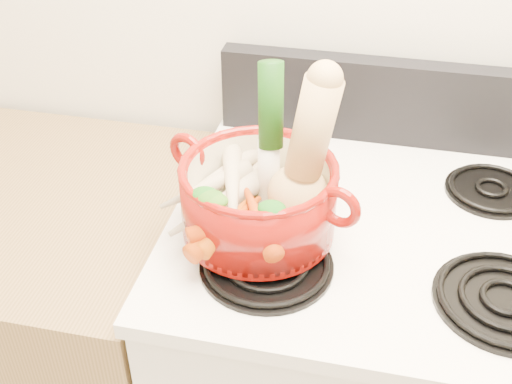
# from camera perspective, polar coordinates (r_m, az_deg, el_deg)

# --- Properties ---
(cooktop) EXTENTS (0.78, 0.67, 0.03)m
(cooktop) POSITION_cam_1_polar(r_m,az_deg,el_deg) (1.20, 11.48, -3.34)
(cooktop) COLOR white
(cooktop) RESTS_ON stove_body
(control_backsplash) EXTENTS (0.76, 0.05, 0.18)m
(control_backsplash) POSITION_cam_1_polar(r_m,az_deg,el_deg) (1.39, 12.67, 7.75)
(control_backsplash) COLOR black
(control_backsplash) RESTS_ON cooktop
(burner_front_left) EXTENTS (0.22, 0.22, 0.02)m
(burner_front_left) POSITION_cam_1_polar(r_m,az_deg,el_deg) (1.07, 0.94, -6.34)
(burner_front_left) COLOR black
(burner_front_left) RESTS_ON cooktop
(burner_front_right) EXTENTS (0.22, 0.22, 0.02)m
(burner_front_right) POSITION_cam_1_polar(r_m,az_deg,el_deg) (1.08, 21.30, -8.84)
(burner_front_right) COLOR black
(burner_front_right) RESTS_ON cooktop
(burner_back_left) EXTENTS (0.17, 0.17, 0.02)m
(burner_back_left) POSITION_cam_1_polar(r_m,az_deg,el_deg) (1.30, 3.62, 2.39)
(burner_back_left) COLOR black
(burner_back_left) RESTS_ON cooktop
(burner_back_right) EXTENTS (0.17, 0.17, 0.02)m
(burner_back_right) POSITION_cam_1_polar(r_m,az_deg,el_deg) (1.31, 20.18, 0.26)
(burner_back_right) COLOR black
(burner_back_right) RESTS_ON cooktop
(dutch_oven) EXTENTS (0.34, 0.34, 0.13)m
(dutch_oven) POSITION_cam_1_polar(r_m,az_deg,el_deg) (1.08, 0.23, -0.63)
(dutch_oven) COLOR maroon
(dutch_oven) RESTS_ON burner_front_left
(pot_handle_left) EXTENTS (0.07, 0.04, 0.07)m
(pot_handle_left) POSITION_cam_1_polar(r_m,az_deg,el_deg) (1.13, -6.14, 3.60)
(pot_handle_left) COLOR maroon
(pot_handle_left) RESTS_ON dutch_oven
(pot_handle_right) EXTENTS (0.07, 0.04, 0.07)m
(pot_handle_right) POSITION_cam_1_polar(r_m,az_deg,el_deg) (1.00, 7.42, -1.34)
(pot_handle_right) COLOR maroon
(pot_handle_right) RESTS_ON dutch_oven
(squash) EXTENTS (0.15, 0.11, 0.28)m
(squash) POSITION_cam_1_polar(r_m,az_deg,el_deg) (1.04, 4.63, 3.66)
(squash) COLOR #E2B673
(squash) RESTS_ON dutch_oven
(leek) EXTENTS (0.06, 0.08, 0.27)m
(leek) POSITION_cam_1_polar(r_m,az_deg,el_deg) (1.07, 1.21, 5.03)
(leek) COLOR silver
(leek) RESTS_ON dutch_oven
(ginger) EXTENTS (0.09, 0.07, 0.04)m
(ginger) POSITION_cam_1_polar(r_m,az_deg,el_deg) (1.15, 1.94, 0.65)
(ginger) COLOR tan
(ginger) RESTS_ON dutch_oven
(parsnip_0) EXTENTS (0.08, 0.21, 0.06)m
(parsnip_0) POSITION_cam_1_polar(r_m,az_deg,el_deg) (1.13, -0.85, 0.22)
(parsnip_0) COLOR beige
(parsnip_0) RESTS_ON dutch_oven
(parsnip_1) EXTENTS (0.18, 0.21, 0.07)m
(parsnip_1) POSITION_cam_1_polar(r_m,az_deg,el_deg) (1.09, -2.85, -0.66)
(parsnip_1) COLOR beige
(parsnip_1) RESTS_ON dutch_oven
(parsnip_2) EXTENTS (0.06, 0.19, 0.06)m
(parsnip_2) POSITION_cam_1_polar(r_m,az_deg,el_deg) (1.15, -1.93, 1.51)
(parsnip_2) COLOR beige
(parsnip_2) RESTS_ON dutch_oven
(parsnip_3) EXTENTS (0.16, 0.14, 0.05)m
(parsnip_3) POSITION_cam_1_polar(r_m,az_deg,el_deg) (1.11, -4.49, 0.60)
(parsnip_3) COLOR beige
(parsnip_3) RESTS_ON dutch_oven
(parsnip_4) EXTENTS (0.15, 0.17, 0.05)m
(parsnip_4) POSITION_cam_1_polar(r_m,az_deg,el_deg) (1.15, -2.59, 2.05)
(parsnip_4) COLOR beige
(parsnip_4) RESTS_ON dutch_oven
(parsnip_5) EXTENTS (0.10, 0.23, 0.06)m
(parsnip_5) POSITION_cam_1_polar(r_m,az_deg,el_deg) (1.10, -2.12, 0.90)
(parsnip_5) COLOR beige
(parsnip_5) RESTS_ON dutch_oven
(carrot_0) EXTENTS (0.11, 0.17, 0.05)m
(carrot_0) POSITION_cam_1_polar(r_m,az_deg,el_deg) (1.05, -2.61, -3.12)
(carrot_0) COLOR #CD480A
(carrot_0) RESTS_ON dutch_oven
(carrot_1) EXTENTS (0.07, 0.15, 0.04)m
(carrot_1) POSITION_cam_1_polar(r_m,az_deg,el_deg) (1.05, -2.71, -3.09)
(carrot_1) COLOR #D9580A
(carrot_1) RESTS_ON dutch_oven
(carrot_2) EXTENTS (0.12, 0.17, 0.05)m
(carrot_2) POSITION_cam_1_polar(r_m,az_deg,el_deg) (1.05, 0.21, -2.49)
(carrot_2) COLOR #BB3209
(carrot_2) RESTS_ON dutch_oven
(carrot_3) EXTENTS (0.14, 0.11, 0.04)m
(carrot_3) POSITION_cam_1_polar(r_m,az_deg,el_deg) (1.03, -2.18, -2.92)
(carrot_3) COLOR #D63E0A
(carrot_3) RESTS_ON dutch_oven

